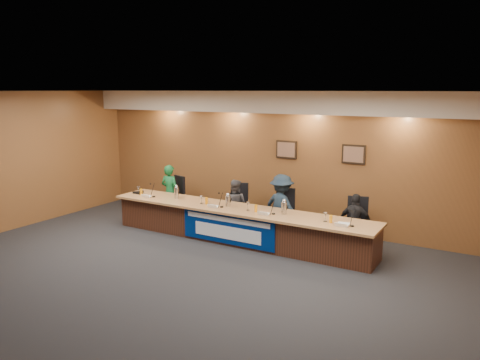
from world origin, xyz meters
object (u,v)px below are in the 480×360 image
(panelist_d, at_px, (355,223))
(office_chair_c, at_px, (283,216))
(office_chair_a, at_px, (173,200))
(office_chair_d, at_px, (357,227))
(speakerphone, at_px, (139,193))
(banner, at_px, (227,229))
(panelist_c, at_px, (282,207))
(dais_body, at_px, (238,225))
(carafe_right, at_px, (284,208))
(carafe_mid, at_px, (228,201))
(panelist_a, at_px, (170,192))
(office_chair_b, at_px, (237,209))
(panelist_b, at_px, (235,205))
(carafe_left, at_px, (177,193))

(panelist_d, xyz_separation_m, office_chair_c, (-1.64, 0.10, -0.12))
(office_chair_a, height_order, office_chair_d, same)
(office_chair_c, bearing_deg, speakerphone, 179.65)
(banner, xyz_separation_m, panelist_c, (0.73, 1.06, 0.34))
(dais_body, distance_m, office_chair_a, 2.48)
(office_chair_c, height_order, carafe_right, carafe_right)
(office_chair_d, bearing_deg, carafe_mid, -177.74)
(dais_body, distance_m, carafe_right, 1.21)
(office_chair_c, bearing_deg, panelist_a, 168.65)
(banner, xyz_separation_m, carafe_right, (1.09, 0.43, 0.49))
(panelist_a, relative_size, office_chair_b, 2.90)
(panelist_b, relative_size, carafe_mid, 5.09)
(carafe_left, bearing_deg, dais_body, -0.41)
(banner, distance_m, office_chair_d, 2.65)
(carafe_right, bearing_deg, panelist_b, 157.79)
(panelist_a, bearing_deg, office_chair_b, -178.11)
(panelist_c, xyz_separation_m, office_chair_a, (-3.09, 0.10, -0.24))
(banner, bearing_deg, speakerphone, 172.43)
(panelist_b, xyz_separation_m, panelist_c, (1.19, 0.00, 0.11))
(office_chair_d, relative_size, carafe_left, 1.88)
(panelist_b, height_order, office_chair_d, panelist_b)
(office_chair_a, height_order, office_chair_c, same)
(office_chair_c, bearing_deg, office_chair_a, 166.80)
(office_chair_c, relative_size, office_chair_d, 1.00)
(carafe_left, height_order, speakerphone, carafe_left)
(dais_body, height_order, office_chair_d, dais_body)
(dais_body, xyz_separation_m, carafe_right, (1.09, 0.01, 0.52))
(panelist_d, relative_size, speakerphone, 3.72)
(dais_body, bearing_deg, office_chair_c, 45.40)
(panelist_d, xyz_separation_m, office_chair_b, (-2.84, 0.10, -0.12))
(office_chair_d, bearing_deg, carafe_left, 176.16)
(panelist_a, bearing_deg, carafe_left, 137.14)
(carafe_mid, distance_m, carafe_right, 1.32)
(banner, distance_m, office_chair_c, 1.38)
(speakerphone, bearing_deg, panelist_b, 16.89)
(panelist_a, bearing_deg, panelist_b, 178.88)
(carafe_mid, bearing_deg, office_chair_a, 160.20)
(speakerphone, bearing_deg, banner, -7.57)
(office_chair_d, distance_m, carafe_mid, 2.74)
(speakerphone, bearing_deg, carafe_left, 3.21)
(panelist_a, distance_m, panelist_b, 1.90)
(dais_body, xyz_separation_m, carafe_mid, (-0.23, -0.02, 0.52))
(speakerphone, bearing_deg, carafe_mid, 0.62)
(panelist_c, distance_m, office_chair_a, 3.11)
(panelist_c, relative_size, speakerphone, 4.48)
(carafe_left, bearing_deg, banner, -14.51)
(banner, height_order, panelist_a, panelist_a)
(dais_body, height_order, panelist_b, panelist_b)
(dais_body, distance_m, banner, 0.42)
(carafe_right, bearing_deg, office_chair_c, 115.80)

